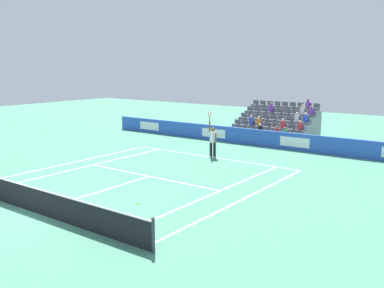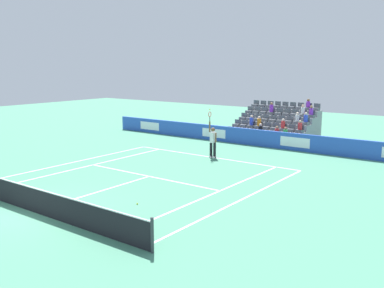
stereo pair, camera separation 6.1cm
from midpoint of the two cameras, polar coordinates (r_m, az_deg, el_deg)
name	(u,v)px [view 1 (the left image)]	position (r m, az deg, el deg)	size (l,w,h in m)	color
ground_plane	(33,212)	(17.16, -20.39, -8.42)	(80.00, 80.00, 0.00)	#47896B
line_baseline	(212,157)	(25.36, 2.60, -1.76)	(10.97, 0.10, 0.01)	white
line_service	(149,176)	(21.14, -5.75, -4.28)	(8.23, 0.10, 0.01)	white
line_centre_service	(99,192)	(18.99, -12.28, -6.18)	(0.10, 6.40, 0.01)	white
line_singles_sideline_left	(86,166)	(23.74, -13.89, -2.90)	(0.10, 11.89, 0.01)	white
line_singles_sideline_right	(215,193)	(18.35, 2.91, -6.53)	(0.10, 11.89, 0.01)	white
line_doubles_sideline_left	(70,163)	(24.79, -15.92, -2.44)	(0.10, 11.89, 0.01)	white
line_doubles_sideline_right	(243,199)	(17.67, 6.64, -7.27)	(0.10, 11.89, 0.01)	white
line_centre_mark	(211,158)	(25.27, 2.48, -1.80)	(0.10, 0.20, 0.01)	white
sponsor_barrier	(252,137)	(29.36, 7.93, 0.91)	(24.66, 0.22, 1.10)	blue
tennis_net	(32,199)	(17.02, -20.50, -6.85)	(11.97, 0.10, 1.07)	#33383D
tennis_player	(213,141)	(25.11, 2.69, 0.42)	(0.53, 0.38, 2.85)	black
stadium_stand	(276,127)	(32.45, 10.98, 2.21)	(5.58, 4.75, 2.92)	gray
loose_tennis_ball	(138,204)	(17.03, -7.30, -7.86)	(0.07, 0.07, 0.07)	#D1E533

